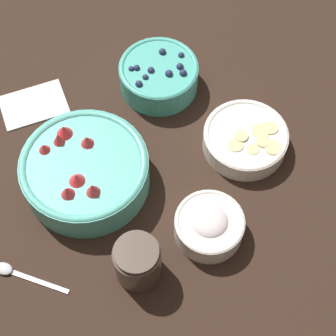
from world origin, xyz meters
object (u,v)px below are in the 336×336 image
object	(u,v)px
bowl_bananas	(246,138)
bowl_strawberries	(85,170)
bowl_blueberries	(159,75)
bowl_cream	(209,225)
jar_chocolate	(138,262)

from	to	relation	value
bowl_bananas	bowl_strawberries	bearing A→B (deg)	-173.38
bowl_blueberries	bowl_cream	distance (m)	0.34
bowl_cream	jar_chocolate	bearing A→B (deg)	-157.72
bowl_blueberries	bowl_cream	size ratio (longest dim) A/B	1.31
bowl_bananas	bowl_cream	size ratio (longest dim) A/B	1.32
bowl_cream	jar_chocolate	world-z (taller)	jar_chocolate
bowl_bananas	bowl_cream	bearing A→B (deg)	-120.80
bowl_strawberries	bowl_bananas	world-z (taller)	bowl_strawberries
bowl_blueberries	bowl_cream	bearing A→B (deg)	-82.68
bowl_bananas	bowl_cream	distance (m)	0.20
bowl_blueberries	bowl_bananas	world-z (taller)	bowl_blueberries
jar_chocolate	bowl_strawberries	bearing A→B (deg)	111.79
bowl_bananas	jar_chocolate	world-z (taller)	jar_chocolate
bowl_strawberries	bowl_blueberries	distance (m)	0.26
bowl_strawberries	bowl_cream	xyz separation A→B (m)	(0.21, -0.13, -0.01)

